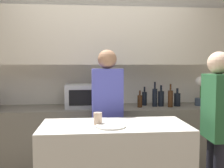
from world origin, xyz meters
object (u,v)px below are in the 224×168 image
at_px(bottle_4, 170,98).
at_px(microwave, 86,96).
at_px(person_left, 217,121).
at_px(person_center, 107,108).
at_px(plate_on_island, 111,126).
at_px(potted_plant, 200,91).
at_px(bottle_2, 155,97).
at_px(bottle_5, 177,99).
at_px(bottle_3, 161,98).
at_px(bottle_1, 144,98).
at_px(cup_0, 98,119).
at_px(bottle_0, 140,101).

bearing_deg(bottle_4, microwave, 175.44).
xyz_separation_m(microwave, person_left, (1.22, -1.12, -0.12)).
distance_m(microwave, person_center, 0.56).
height_order(bottle_4, plate_on_island, bottle_4).
xyz_separation_m(potted_plant, person_center, (-1.31, -0.50, -0.13)).
bearing_deg(bottle_2, potted_plant, 1.67).
xyz_separation_m(microwave, bottle_5, (1.22, -0.01, -0.06)).
bearing_deg(bottle_3, bottle_2, -170.51).
distance_m(bottle_1, bottle_3, 0.23).
bearing_deg(bottle_5, potted_plant, 2.19).
xyz_separation_m(microwave, bottle_2, (0.91, -0.02, -0.02)).
distance_m(bottle_1, bottle_5, 0.44).
bearing_deg(bottle_2, bottle_1, 135.92).
xyz_separation_m(bottle_3, bottle_4, (0.10, -0.09, 0.01)).
bearing_deg(microwave, bottle_3, -0.12).
relative_size(bottle_4, person_left, 0.19).
relative_size(bottle_2, bottle_3, 1.16).
height_order(bottle_5, person_center, person_center).
xyz_separation_m(bottle_5, cup_0, (-1.11, -1.06, -0.02)).
height_order(bottle_4, person_center, person_center).
relative_size(potted_plant, person_center, 0.24).
height_order(cup_0, person_center, person_center).
distance_m(microwave, plate_on_island, 1.20).
relative_size(bottle_0, cup_0, 1.99).
bearing_deg(person_center, cup_0, 74.87).
xyz_separation_m(potted_plant, bottle_1, (-0.75, 0.09, -0.10)).
bearing_deg(potted_plant, person_center, -158.96).
distance_m(potted_plant, plate_on_island, 1.79).
relative_size(plate_on_island, person_left, 0.17).
relative_size(potted_plant, bottle_1, 1.55).
bearing_deg(person_left, bottle_0, 29.04).
relative_size(microwave, bottle_1, 2.04).
height_order(microwave, plate_on_island, microwave).
bearing_deg(microwave, bottle_1, 6.72).
bearing_deg(plate_on_island, person_center, 88.10).
xyz_separation_m(microwave, bottle_0, (0.70, -0.07, -0.07)).
height_order(potted_plant, cup_0, potted_plant).
distance_m(microwave, potted_plant, 1.55).
bearing_deg(cup_0, microwave, 95.99).
bearing_deg(bottle_2, bottle_3, 9.49).
height_order(bottle_1, bottle_4, bottle_4).
relative_size(bottle_4, person_center, 0.19).
distance_m(bottle_5, person_left, 1.11).
relative_size(bottle_2, plate_on_island, 1.26).
distance_m(bottle_2, cup_0, 1.33).
bearing_deg(person_left, cup_0, 90.45).
distance_m(person_left, person_center, 1.16).
bearing_deg(potted_plant, plate_on_island, -138.49).
bearing_deg(bottle_0, bottle_5, 6.31).
distance_m(bottle_2, plate_on_island, 1.36).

